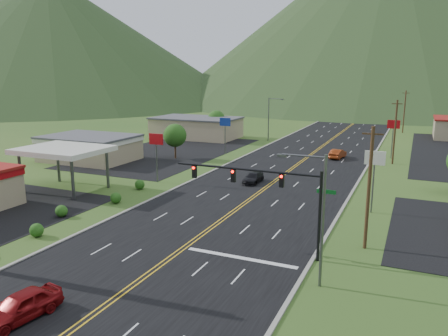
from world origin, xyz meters
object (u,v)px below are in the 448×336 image
at_px(streetlight_east, 318,212).
at_px(car_red_near, 21,307).
at_px(streetlight_west, 270,116).
at_px(car_dark_mid, 253,178).
at_px(gas_canopy, 63,151).
at_px(car_red_far, 338,154).
at_px(traffic_signal, 269,188).

relative_size(streetlight_east, car_red_near, 1.86).
distance_m(streetlight_west, car_red_near, 71.75).
bearing_deg(car_red_near, streetlight_west, 105.61).
relative_size(car_red_near, car_dark_mid, 1.09).
xyz_separation_m(gas_canopy, car_red_far, (26.84, 33.96, -4.09)).
xyz_separation_m(streetlight_east, car_red_near, (-14.62, -11.14, -4.36)).
bearing_deg(streetlight_east, car_dark_mid, 118.71).
height_order(car_red_near, car_red_far, car_red_near).
bearing_deg(traffic_signal, car_red_far, 92.24).
relative_size(streetlight_west, car_red_far, 1.90).
bearing_deg(car_red_near, traffic_signal, 65.76).
bearing_deg(car_red_far, car_red_near, 89.86).
distance_m(streetlight_east, car_red_far, 46.60).
height_order(streetlight_east, car_dark_mid, streetlight_east).
bearing_deg(gas_canopy, traffic_signal, -15.70).
xyz_separation_m(streetlight_west, car_dark_mid, (9.35, -35.34, -4.54)).
xyz_separation_m(traffic_signal, streetlight_west, (-18.16, 56.00, -0.15)).
height_order(traffic_signal, car_red_near, traffic_signal).
height_order(traffic_signal, car_red_far, traffic_signal).
bearing_deg(streetlight_east, traffic_signal, 139.61).
height_order(gas_canopy, car_dark_mid, gas_canopy).
bearing_deg(gas_canopy, streetlight_east, -19.88).
bearing_deg(car_red_near, gas_canopy, 137.74).
bearing_deg(car_dark_mid, car_red_far, 71.46).
distance_m(traffic_signal, car_red_near, 18.65).
xyz_separation_m(traffic_signal, car_red_near, (-9.92, -15.13, -4.50)).
bearing_deg(streetlight_west, car_red_far, -40.37).
xyz_separation_m(traffic_signal, car_red_far, (-1.64, 41.96, -4.55)).
xyz_separation_m(car_red_near, car_red_far, (8.28, 57.09, -0.05)).
relative_size(traffic_signal, streetlight_west, 1.46).
distance_m(gas_canopy, car_red_far, 43.48).
relative_size(traffic_signal, car_dark_mid, 2.95).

